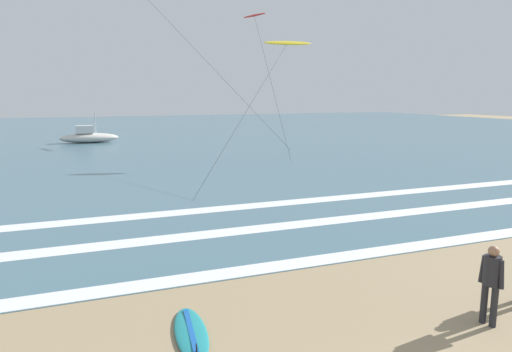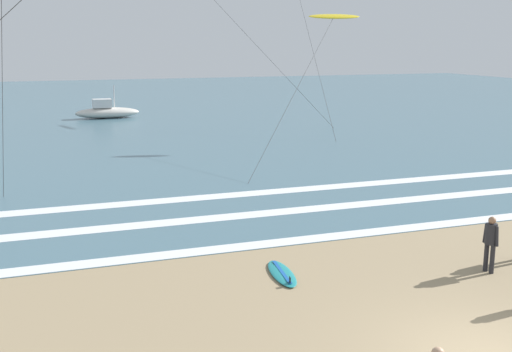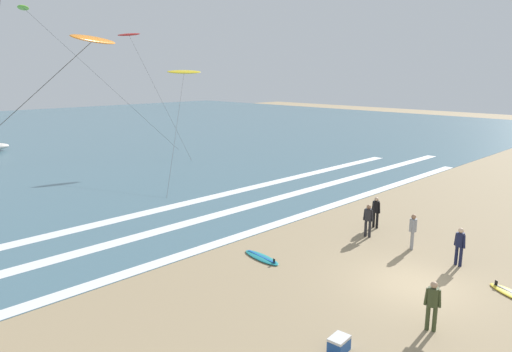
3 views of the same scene
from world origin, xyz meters
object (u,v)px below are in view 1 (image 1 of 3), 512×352
Objects in this scene: surfer_left_far at (491,278)px; surfboard_right_spare at (191,333)px; kite_yellow_low_near at (287,44)px; offshore_boat at (89,137)px; kite_red_far_left at (254,16)px.

surfer_left_far is 0.74× the size of surfboard_right_spare.
kite_yellow_low_near is at bearing 60.74° from surfboard_right_spare.
offshore_boat is (-0.39, 38.19, 0.51)m from surfboard_right_spare.
kite_red_far_left is at bearing -10.51° from offshore_boat.
surfer_left_far reaches higher than surfboard_right_spare.
kite_yellow_low_near is 22.33m from offshore_boat.
kite_yellow_low_near is at bearing -103.02° from kite_red_far_left.
kite_red_far_left reaches higher than offshore_boat.
kite_red_far_left reaches higher than kite_yellow_low_near.
surfer_left_far is 5.83m from surfboard_right_spare.
surfer_left_far is 40.34m from offshore_boat.
offshore_boat is at bearing 98.38° from surfer_left_far.
kite_red_far_left is at bearing 75.59° from surfer_left_far.
surfboard_right_spare is at bearing -113.02° from kite_red_far_left.
surfer_left_far is at bearing -105.30° from kite_yellow_low_near.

